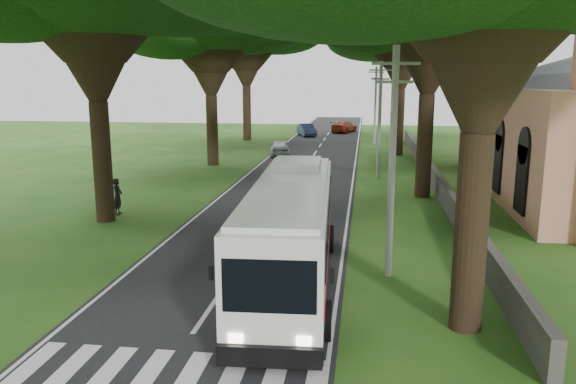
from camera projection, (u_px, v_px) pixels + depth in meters
The scene contains 16 objects.
ground at pixel (187, 343), 14.95m from camera, with size 140.00×140.00×0.00m, color #1F4C15.
road at pixel (298, 178), 39.20m from camera, with size 8.00×120.00×0.04m, color black.
crosswalk at pixel (160, 383), 13.01m from camera, with size 8.00×3.00×0.01m, color silver.
property_wall at pixel (432, 175), 36.91m from camera, with size 0.35×50.00×1.20m, color #383533.
pole_near at pixel (392, 160), 19.19m from camera, with size 1.60×0.24×8.00m.
pole_mid at pixel (380, 118), 38.59m from camera, with size 1.60×0.24×8.00m.
pole_far at pixel (375, 104), 57.99m from camera, with size 1.60×0.24×8.00m.
tree_l_midb at pixel (209, 22), 42.83m from camera, with size 12.51×12.51×13.86m.
tree_l_far at pixel (246, 30), 60.25m from camera, with size 13.92×13.92×15.00m.
tree_r_midb at pixel (403, 20), 48.42m from camera, with size 13.42×13.42×14.81m.
tree_r_far at pixel (402, 33), 65.71m from camera, with size 15.87×15.87×15.47m.
coach_bus at pixel (291, 230), 18.84m from camera, with size 3.30×12.17×3.56m.
distant_car_a at pixel (280, 148), 50.04m from camera, with size 1.66×4.12×1.41m, color #A0A1A4.
distant_car_b at pixel (306, 130), 66.79m from camera, with size 1.51×4.34×1.43m, color navy.
distant_car_c at pixel (344, 126), 70.97m from camera, with size 2.04×5.01×1.45m, color #963015.
pedestrian at pixel (118, 196), 28.76m from camera, with size 0.69×0.45×1.88m, color black.
Camera 1 is at (4.56, -13.33, 6.98)m, focal length 35.00 mm.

